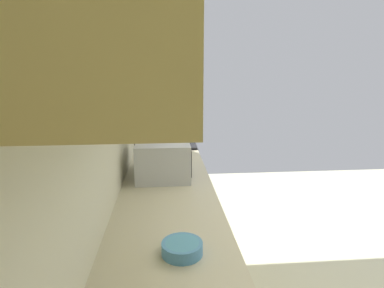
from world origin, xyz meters
The scene contains 4 objects.
wall_back centered at (0.00, 1.71, 1.37)m, with size 3.99×0.12×2.74m, color beige.
oven_range centered at (1.54, 1.34, 0.46)m, with size 0.65×0.63×1.07m.
microwave centered at (0.52, 1.37, 1.03)m, with size 0.49×0.38×0.26m.
bowl centered at (-0.51, 1.29, 0.92)m, with size 0.17×0.17×0.05m.
Camera 1 is at (-1.68, 1.35, 1.65)m, focal length 29.26 mm.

